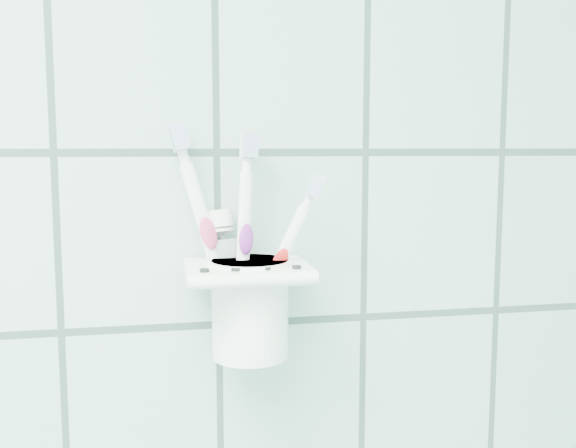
{
  "coord_description": "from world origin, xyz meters",
  "views": [
    {
      "loc": [
        0.57,
        0.56,
        1.43
      ],
      "look_at": [
        0.67,
        1.1,
        1.36
      ],
      "focal_mm": 40.0,
      "sensor_mm": 36.0,
      "label": 1
    }
  ],
  "objects_px": {
    "holder_bracket": "(247,272)",
    "toothbrush_blue": "(238,242)",
    "toothbrush_pink": "(239,231)",
    "cup": "(250,304)",
    "toothbrush_orange": "(238,252)",
    "toothpaste_tube": "(235,268)"
  },
  "relations": [
    {
      "from": "toothbrush_pink",
      "to": "toothbrush_orange",
      "type": "distance_m",
      "value": 0.02
    },
    {
      "from": "cup",
      "to": "holder_bracket",
      "type": "bearing_deg",
      "value": -134.19
    },
    {
      "from": "toothpaste_tube",
      "to": "toothbrush_pink",
      "type": "bearing_deg",
      "value": 33.73
    },
    {
      "from": "holder_bracket",
      "to": "cup",
      "type": "height_order",
      "value": "same"
    },
    {
      "from": "toothbrush_orange",
      "to": "toothpaste_tube",
      "type": "distance_m",
      "value": 0.02
    },
    {
      "from": "holder_bracket",
      "to": "toothbrush_blue",
      "type": "xyz_separation_m",
      "value": [
        -0.01,
        -0.01,
        0.03
      ]
    },
    {
      "from": "cup",
      "to": "toothbrush_pink",
      "type": "xyz_separation_m",
      "value": [
        -0.01,
        0.01,
        0.07
      ]
    },
    {
      "from": "toothbrush_blue",
      "to": "toothbrush_orange",
      "type": "height_order",
      "value": "toothbrush_blue"
    },
    {
      "from": "holder_bracket",
      "to": "toothbrush_orange",
      "type": "height_order",
      "value": "toothbrush_orange"
    },
    {
      "from": "holder_bracket",
      "to": "toothbrush_pink",
      "type": "distance_m",
      "value": 0.04
    },
    {
      "from": "toothbrush_blue",
      "to": "toothbrush_pink",
      "type": "bearing_deg",
      "value": 64.27
    },
    {
      "from": "toothbrush_pink",
      "to": "toothbrush_blue",
      "type": "relative_size",
      "value": 1.07
    },
    {
      "from": "toothpaste_tube",
      "to": "cup",
      "type": "bearing_deg",
      "value": -39.1
    },
    {
      "from": "toothbrush_pink",
      "to": "toothbrush_blue",
      "type": "xyz_separation_m",
      "value": [
        -0.0,
        -0.02,
        -0.01
      ]
    },
    {
      "from": "toothpaste_tube",
      "to": "toothbrush_blue",
      "type": "bearing_deg",
      "value": -89.69
    },
    {
      "from": "toothbrush_pink",
      "to": "toothbrush_blue",
      "type": "distance_m",
      "value": 0.03
    },
    {
      "from": "holder_bracket",
      "to": "toothpaste_tube",
      "type": "bearing_deg",
      "value": 127.51
    },
    {
      "from": "cup",
      "to": "toothbrush_pink",
      "type": "relative_size",
      "value": 0.42
    },
    {
      "from": "cup",
      "to": "toothbrush_blue",
      "type": "distance_m",
      "value": 0.06
    },
    {
      "from": "toothbrush_pink",
      "to": "toothbrush_orange",
      "type": "xyz_separation_m",
      "value": [
        -0.0,
        -0.01,
        -0.02
      ]
    },
    {
      "from": "holder_bracket",
      "to": "toothpaste_tube",
      "type": "height_order",
      "value": "toothpaste_tube"
    },
    {
      "from": "holder_bracket",
      "to": "toothbrush_orange",
      "type": "distance_m",
      "value": 0.02
    }
  ]
}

